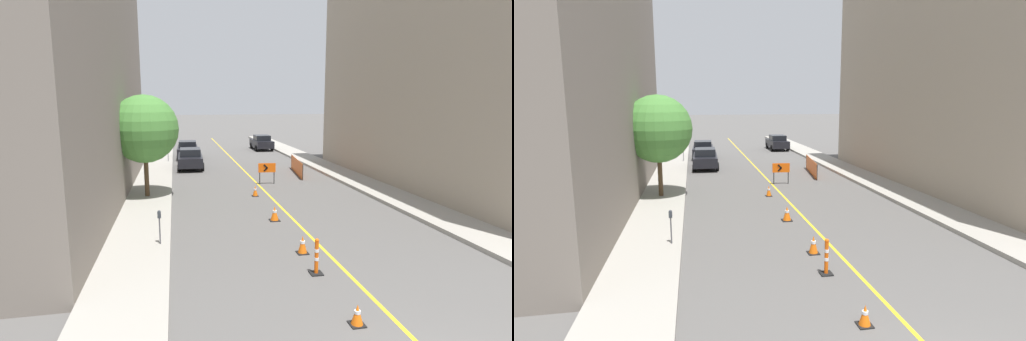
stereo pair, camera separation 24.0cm
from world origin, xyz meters
TOP-DOWN VIEW (x-y plane):
  - lane_stripe at (0.00, 25.88)m, footprint 0.12×51.76m
  - sidewalk_left at (-6.47, 25.88)m, footprint 2.31×51.76m
  - sidewalk_right at (6.47, 25.88)m, footprint 2.31×51.76m
  - building_facade_left at (-10.62, 17.42)m, footprint 6.00×24.59m
  - building_facade_right at (10.62, 16.77)m, footprint 6.00×22.59m
  - traffic_cone_nearest at (-0.98, 3.20)m, footprint 0.36×0.36m
  - traffic_cone_second at (-0.84, 7.74)m, footprint 0.39×0.39m
  - traffic_cone_third at (-0.85, 11.65)m, footprint 0.45×0.45m
  - traffic_cone_fourth at (-0.79, 16.29)m, footprint 0.35×0.35m
  - delineator_post_front at (-0.95, 6.06)m, footprint 0.38×0.38m
  - arrow_barricade_primary at (0.57, 19.33)m, footprint 1.09×0.15m
  - safety_mesh_fence at (3.50, 22.46)m, footprint 0.73×4.98m
  - parked_car_curb_near at (-3.93, 26.25)m, footprint 1.95×4.34m
  - parked_car_curb_mid at (-3.95, 32.17)m, footprint 1.97×4.37m
  - parked_car_curb_far at (4.08, 37.10)m, footprint 1.94×4.32m
  - parking_meter_near_curb at (-5.67, 9.18)m, footprint 0.12×0.11m
  - parking_meter_far_curb at (-5.67, 29.50)m, footprint 0.12×0.11m
  - street_tree_left_near at (-6.59, 16.81)m, footprint 3.55×3.55m

SIDE VIEW (x-z plane):
  - lane_stripe at x=0.00m, z-range 0.00..0.01m
  - sidewalk_left at x=-6.47m, z-range 0.00..0.17m
  - sidewalk_right at x=6.47m, z-range 0.00..0.17m
  - traffic_cone_nearest at x=-0.98m, z-range 0.00..0.51m
  - traffic_cone_fourth at x=-0.79m, z-range 0.00..0.60m
  - traffic_cone_second at x=-0.84m, z-range 0.00..0.63m
  - traffic_cone_third at x=-0.85m, z-range 0.00..0.65m
  - delineator_post_front at x=-0.95m, z-range -0.08..1.05m
  - safety_mesh_fence at x=3.50m, z-range 0.00..1.07m
  - parked_car_curb_near at x=-3.93m, z-range 0.00..1.59m
  - parked_car_curb_mid at x=-3.95m, z-range 0.00..1.59m
  - parked_car_curb_far at x=4.08m, z-range 0.00..1.59m
  - arrow_barricade_primary at x=0.57m, z-range 0.31..1.64m
  - parking_meter_near_curb at x=-5.67m, z-range 0.43..1.67m
  - parking_meter_far_curb at x=-5.67m, z-range 0.44..1.75m
  - street_tree_left_near at x=-6.59m, z-range 1.07..6.43m
  - building_facade_right at x=10.62m, z-range 0.00..14.35m
  - building_facade_left at x=-10.62m, z-range 0.00..15.08m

